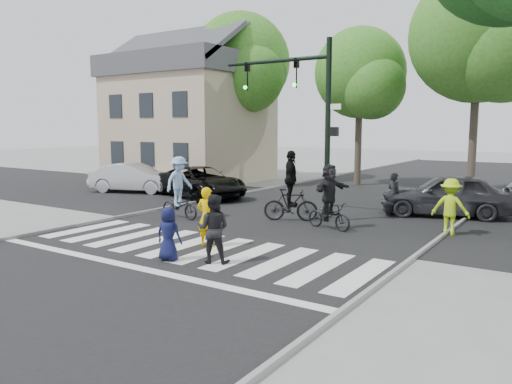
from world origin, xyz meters
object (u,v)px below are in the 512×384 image
(cyclist_mid, at_px, (291,192))
(cyclist_right, at_px, (329,200))
(pedestrian_adult, at_px, (213,229))
(car_grey, at_px, (447,195))
(car_suv, at_px, (201,182))
(car_silver, at_px, (134,178))
(traffic_signal, at_px, (305,104))
(cyclist_left, at_px, (179,192))
(pedestrian_child, at_px, (169,234))
(pedestrian_woman, at_px, (207,217))

(cyclist_mid, distance_m, cyclist_right, 1.76)
(pedestrian_adult, relative_size, car_grey, 0.36)
(car_suv, relative_size, car_silver, 1.16)
(traffic_signal, xyz_separation_m, cyclist_left, (-3.63, -2.28, -2.97))
(cyclist_right, bearing_deg, pedestrian_child, -106.18)
(car_grey, bearing_deg, traffic_signal, -66.37)
(cyclist_right, distance_m, car_silver, 12.03)
(pedestrian_woman, distance_m, pedestrian_adult, 1.61)
(pedestrian_woman, bearing_deg, car_grey, -125.84)
(cyclist_mid, relative_size, car_grey, 0.53)
(car_silver, relative_size, car_grey, 0.95)
(pedestrian_child, xyz_separation_m, cyclist_mid, (-0.09, 5.99, 0.33))
(pedestrian_child, xyz_separation_m, cyclist_left, (-3.51, 4.26, 0.29))
(pedestrian_woman, bearing_deg, pedestrian_child, 85.95)
(pedestrian_woman, bearing_deg, cyclist_right, -122.81)
(car_grey, bearing_deg, car_silver, -100.05)
(traffic_signal, xyz_separation_m, pedestrian_child, (-0.12, -6.54, -3.26))
(pedestrian_woman, distance_m, car_suv, 9.40)
(car_silver, bearing_deg, cyclist_right, -123.19)
(cyclist_right, relative_size, car_silver, 0.47)
(cyclist_left, xyz_separation_m, cyclist_mid, (3.42, 1.73, 0.04))
(traffic_signal, distance_m, cyclist_left, 5.21)
(traffic_signal, xyz_separation_m, pedestrian_woman, (-0.25, -4.94, -3.10))
(cyclist_mid, height_order, car_grey, cyclist_mid)
(car_silver, xyz_separation_m, car_grey, (14.17, 1.52, 0.06))
(cyclist_left, bearing_deg, pedestrian_child, -50.51)
(cyclist_mid, relative_size, car_suv, 0.48)
(cyclist_mid, bearing_deg, cyclist_right, -18.20)
(traffic_signal, xyz_separation_m, pedestrian_adult, (0.87, -6.09, -3.09))
(traffic_signal, xyz_separation_m, car_silver, (-10.22, 1.77, -3.19))
(pedestrian_woman, bearing_deg, car_suv, -58.05)
(traffic_signal, relative_size, cyclist_left, 2.79)
(cyclist_left, relative_size, car_grey, 0.48)
(car_silver, bearing_deg, cyclist_mid, -122.43)
(traffic_signal, height_order, cyclist_left, traffic_signal)
(pedestrian_woman, height_order, car_silver, pedestrian_woman)
(car_silver, distance_m, car_grey, 14.25)
(car_suv, xyz_separation_m, car_silver, (-3.83, -0.41, 0.02))
(traffic_signal, distance_m, pedestrian_woman, 5.84)
(traffic_signal, bearing_deg, cyclist_right, -36.87)
(pedestrian_woman, xyz_separation_m, cyclist_right, (1.71, 3.85, 0.11))
(pedestrian_woman, xyz_separation_m, pedestrian_adult, (1.13, -1.15, 0.01))
(pedestrian_child, distance_m, car_silver, 13.08)
(pedestrian_child, bearing_deg, car_suv, -66.34)
(cyclist_left, xyz_separation_m, car_suv, (-2.76, 4.46, -0.24))
(traffic_signal, height_order, pedestrian_woman, traffic_signal)
(pedestrian_woman, height_order, pedestrian_child, pedestrian_woman)
(cyclist_mid, bearing_deg, pedestrian_child, -89.10)
(pedestrian_adult, distance_m, cyclist_left, 5.90)
(pedestrian_adult, xyz_separation_m, cyclist_right, (0.59, 5.00, 0.10))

